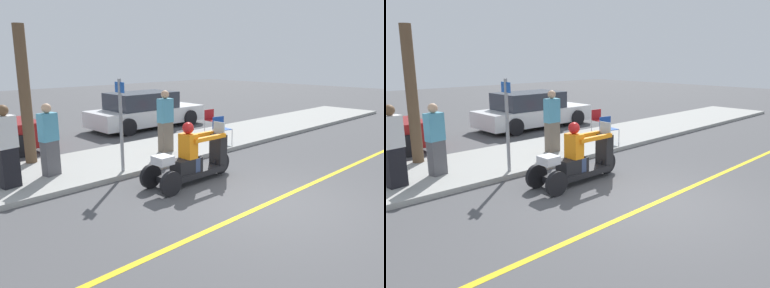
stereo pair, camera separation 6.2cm
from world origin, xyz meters
TOP-DOWN VIEW (x-y plane):
  - ground_plane at (0.00, 0.00)m, footprint 60.00×60.00m
  - lane_stripe at (-0.19, 0.00)m, footprint 24.00×0.12m
  - sidewalk_strip at (0.00, 4.60)m, footprint 28.00×2.80m
  - motorcycle_trike at (-0.18, 1.97)m, footprint 2.43×0.77m
  - spectator_end_of_line at (-3.41, 4.13)m, footprint 0.45×0.31m
  - spectator_mid_group at (-2.43, 4.35)m, footprint 0.44×0.31m
  - spectator_with_child at (0.92, 4.22)m, footprint 0.42×0.25m
  - folding_chair_set_back at (3.95, 5.26)m, footprint 0.50×0.50m
  - folding_chair_curbside at (2.95, 3.92)m, footprint 0.53×0.53m
  - parked_car_lot_center at (3.19, 8.21)m, footprint 4.75×2.05m
  - tree_trunk at (-2.35, 5.76)m, footprint 0.28×0.28m
  - street_sign at (-1.07, 3.45)m, footprint 0.08×0.36m

SIDE VIEW (x-z plane):
  - ground_plane at x=0.00m, z-range 0.00..0.00m
  - lane_stripe at x=-0.19m, z-range 0.00..0.01m
  - sidewalk_strip at x=0.00m, z-range 0.00..0.12m
  - motorcycle_trike at x=-0.18m, z-range -0.21..1.20m
  - folding_chair_set_back at x=3.95m, z-range 0.21..1.03m
  - folding_chair_curbside at x=2.95m, z-range 0.21..1.03m
  - parked_car_lot_center at x=3.19m, z-range -0.04..1.40m
  - spectator_mid_group at x=-2.43m, z-range 0.09..1.76m
  - spectator_end_of_line at x=-3.41m, z-range 0.09..1.83m
  - spectator_with_child at x=0.92m, z-range 0.09..1.85m
  - street_sign at x=-1.07m, z-range 0.22..2.42m
  - tree_trunk at x=-2.35m, z-range 0.12..3.59m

